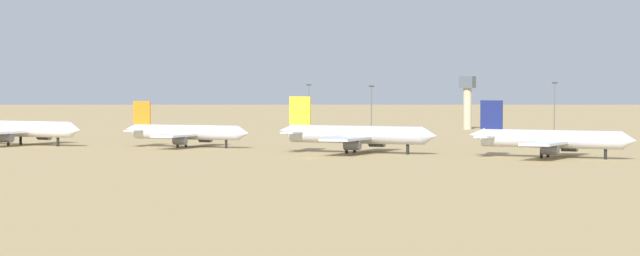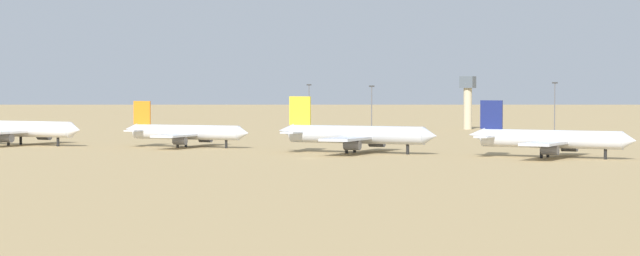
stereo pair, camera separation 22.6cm
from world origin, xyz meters
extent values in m
plane|color=tan|center=(0.00, 0.00, 0.00)|extent=(4000.00, 4000.00, 0.00)
pyramid|color=gray|center=(-547.04, 917.04, 46.97)|extent=(395.20, 298.79, 93.95)
pyramid|color=slate|center=(-248.13, 1081.39, 59.86)|extent=(259.95, 243.43, 119.71)
cylinder|color=white|center=(-101.23, 24.94, 4.76)|extent=(36.46, 6.54, 4.53)
cone|color=white|center=(-81.54, 23.84, 4.76)|extent=(3.63, 4.49, 4.31)
cube|color=white|center=(-100.10, 24.87, 4.08)|extent=(9.71, 36.64, 0.63)
cylinder|color=slate|center=(-98.50, 33.30, 2.49)|extent=(4.21, 2.72, 2.49)
cylinder|color=slate|center=(-99.44, 16.32, 2.49)|extent=(4.21, 2.72, 2.49)
cylinder|color=black|center=(-87.47, 24.17, 1.25)|extent=(0.79, 0.79, 2.49)
cylinder|color=black|center=(-102.78, 27.75, 1.25)|extent=(0.79, 0.79, 2.49)
cylinder|color=black|center=(-103.08, 22.32, 1.25)|extent=(0.79, 0.79, 2.49)
cylinder|color=silver|center=(-51.29, 33.50, 4.24)|extent=(32.38, 4.46, 4.04)
cone|color=silver|center=(-33.71, 33.73, 4.24)|extent=(3.08, 3.88, 3.84)
cone|color=silver|center=(-68.87, 33.27, 4.85)|extent=(4.09, 3.49, 3.44)
cube|color=orange|center=(-65.43, 33.32, 9.55)|extent=(5.26, 0.57, 6.57)
cube|color=silver|center=(-65.48, 37.36, 4.65)|extent=(3.32, 6.91, 0.36)
cube|color=silver|center=(-65.38, 29.28, 4.65)|extent=(3.32, 6.91, 0.36)
cube|color=silver|center=(-50.28, 33.51, 3.64)|extent=(7.29, 32.42, 0.57)
cylinder|color=slate|center=(-49.36, 41.10, 2.22)|extent=(3.67, 2.27, 2.22)
cylinder|color=slate|center=(-49.17, 25.95, 2.22)|extent=(3.67, 2.27, 2.22)
cylinder|color=black|center=(-39.00, 33.66, 1.11)|extent=(0.71, 0.71, 2.22)
cylinder|color=black|center=(-52.83, 35.90, 1.11)|extent=(0.71, 0.71, 2.22)
cylinder|color=black|center=(-52.77, 31.06, 1.11)|extent=(0.71, 0.71, 2.22)
cylinder|color=silver|center=(2.81, 25.17, 4.78)|extent=(36.50, 5.00, 4.56)
cone|color=silver|center=(22.62, 24.93, 4.78)|extent=(3.47, 4.37, 4.33)
cone|color=silver|center=(-17.01, 25.42, 5.47)|extent=(4.60, 3.93, 3.87)
cube|color=yellow|center=(-13.14, 25.37, 10.76)|extent=(5.93, 0.64, 7.40)
cube|color=silver|center=(-13.08, 29.92, 5.24)|extent=(3.74, 7.79, 0.41)
cube|color=silver|center=(-13.20, 20.81, 5.24)|extent=(3.74, 7.79, 0.41)
cube|color=silver|center=(3.94, 25.16, 4.10)|extent=(8.19, 36.54, 0.64)
cylinder|color=slate|center=(5.19, 33.69, 2.51)|extent=(4.13, 2.56, 2.51)
cylinder|color=slate|center=(4.98, 16.60, 2.51)|extent=(4.13, 2.56, 2.51)
cylinder|color=black|center=(16.66, 25.00, 1.25)|extent=(0.80, 0.80, 2.51)
cylinder|color=black|center=(1.13, 27.93, 1.25)|extent=(0.80, 0.80, 2.51)
cylinder|color=black|center=(1.06, 22.46, 1.25)|extent=(0.80, 0.80, 2.51)
cylinder|color=silver|center=(53.17, 24.81, 4.55)|extent=(34.85, 6.77, 4.33)
cone|color=silver|center=(71.95, 23.48, 4.55)|extent=(3.53, 4.33, 4.11)
cone|color=silver|center=(34.38, 26.14, 5.19)|extent=(4.58, 3.98, 3.68)
cube|color=navy|center=(38.05, 25.88, 10.23)|extent=(5.65, 0.94, 7.03)
cube|color=silver|center=(38.36, 30.20, 4.98)|extent=(3.97, 7.59, 0.39)
cube|color=silver|center=(37.75, 21.56, 4.98)|extent=(3.97, 7.59, 0.39)
cube|color=silver|center=(54.25, 24.73, 3.90)|extent=(9.79, 35.06, 0.61)
cylinder|color=slate|center=(55.90, 32.75, 2.38)|extent=(4.05, 2.65, 2.38)
cylinder|color=slate|center=(54.75, 16.56, 2.38)|extent=(4.05, 2.65, 2.38)
cylinder|color=black|center=(66.29, 23.88, 1.19)|extent=(0.76, 0.76, 2.38)
cylinder|color=black|center=(51.73, 27.51, 1.19)|extent=(0.76, 0.76, 2.38)
cylinder|color=black|center=(51.36, 22.33, 1.19)|extent=(0.76, 0.76, 2.38)
cylinder|color=#C6B793|center=(-17.01, 192.38, 7.91)|extent=(3.20, 3.20, 15.81)
cube|color=#4C5660|center=(-17.01, 192.38, 18.04)|extent=(5.20, 5.20, 4.46)
cylinder|color=#59595E|center=(-71.90, 166.63, 8.38)|extent=(0.36, 0.36, 16.77)
cube|color=#333333|center=(-71.90, 166.63, 17.02)|extent=(1.80, 0.50, 0.50)
cylinder|color=#59595E|center=(-29.84, 122.54, 8.24)|extent=(0.36, 0.36, 16.47)
cube|color=#333333|center=(-29.84, 122.54, 16.72)|extent=(1.80, 0.50, 0.50)
cylinder|color=#59595E|center=(26.56, 147.27, 8.81)|extent=(0.36, 0.36, 17.62)
cube|color=#333333|center=(26.56, 147.27, 17.87)|extent=(1.80, 0.50, 0.50)
camera|label=1|loc=(122.06, -280.85, 18.53)|focal=72.18mm
camera|label=2|loc=(122.26, -280.76, 18.53)|focal=72.18mm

